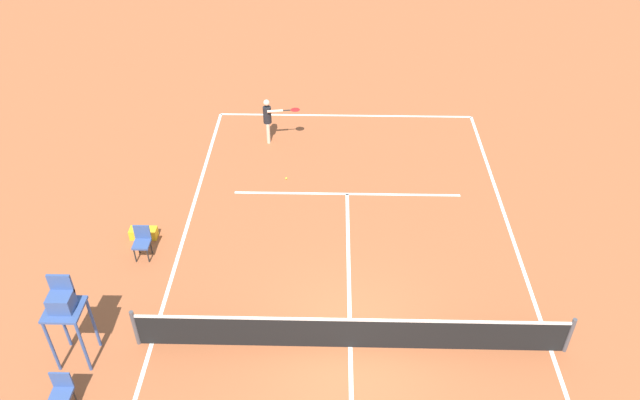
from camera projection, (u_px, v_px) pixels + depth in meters
The scene contains 9 objects.
ground_plane at pixel (350, 347), 14.55m from camera, with size 60.00×60.00×0.00m, color #AD5933.
court_lines at pixel (350, 347), 14.55m from camera, with size 9.45×21.85×0.01m.
tennis_net at pixel (351, 333), 14.25m from camera, with size 10.05×0.10×1.07m.
player_serving at pixel (269, 117), 21.18m from camera, with size 1.28×0.45×1.62m.
tennis_ball at pixel (286, 178), 19.91m from camera, with size 0.07×0.07×0.07m, color #CCE033.
umpire_chair at pixel (64, 308), 13.36m from camera, with size 0.80×0.80×2.41m.
courtside_chair_near at pixel (61, 391), 12.95m from camera, with size 0.44×0.46×0.95m.
courtside_chair_mid at pixel (142, 241), 16.73m from camera, with size 0.44×0.46×0.95m.
equipment_bag at pixel (144, 233), 17.58m from camera, with size 0.76×0.32×0.30m, color yellow.
Camera 1 is at (0.50, 9.49, 11.56)m, focal length 34.91 mm.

